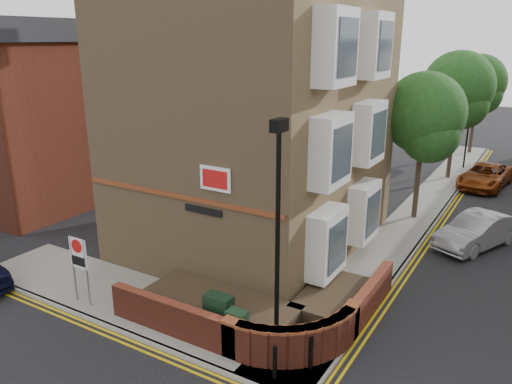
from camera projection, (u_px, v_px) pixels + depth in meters
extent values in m
plane|color=black|center=(200.00, 364.00, 13.05)|extent=(120.00, 120.00, 0.00)
cube|color=gray|center=(141.00, 303.00, 15.98)|extent=(13.00, 3.00, 0.12)
cube|color=gray|center=(424.00, 206.00, 25.16)|extent=(2.00, 32.00, 0.12)
cube|color=gray|center=(105.00, 325.00, 14.75)|extent=(13.00, 0.15, 0.12)
cube|color=gray|center=(444.00, 209.00, 24.67)|extent=(0.15, 32.00, 0.12)
cube|color=gold|center=(99.00, 330.00, 14.57)|extent=(13.00, 0.28, 0.01)
cube|color=gold|center=(450.00, 211.00, 24.56)|extent=(0.28, 32.00, 0.01)
cube|color=olive|center=(258.00, 106.00, 19.41)|extent=(8.00, 10.00, 11.00)
cube|color=brown|center=(178.00, 196.00, 15.97)|extent=(7.80, 0.06, 0.15)
cube|color=white|center=(215.00, 179.00, 14.99)|extent=(1.10, 0.05, 0.75)
cube|color=black|center=(203.00, 211.00, 15.56)|extent=(1.40, 0.04, 0.22)
cylinder|color=black|center=(277.00, 252.00, 12.33)|extent=(0.12, 0.12, 6.00)
cylinder|color=black|center=(276.00, 343.00, 13.10)|extent=(0.20, 0.20, 0.80)
cube|color=black|center=(279.00, 125.00, 11.39)|extent=(0.25, 0.50, 0.30)
cube|color=black|center=(219.00, 314.00, 14.05)|extent=(0.80, 0.45, 1.20)
cube|color=black|center=(237.00, 329.00, 13.43)|extent=(0.55, 0.40, 1.10)
cylinder|color=black|center=(275.00, 362.00, 12.23)|extent=(0.11, 0.11, 0.90)
cylinder|color=black|center=(311.00, 353.00, 12.59)|extent=(0.11, 0.11, 0.90)
cylinder|color=slate|center=(74.00, 269.00, 15.70)|extent=(0.06, 0.06, 2.20)
cylinder|color=slate|center=(87.00, 273.00, 15.41)|extent=(0.06, 0.06, 2.20)
cube|color=white|center=(78.00, 253.00, 15.38)|extent=(0.72, 0.04, 1.00)
cylinder|color=red|center=(77.00, 246.00, 15.28)|extent=(0.44, 0.02, 0.44)
cube|color=maroon|center=(59.00, 122.00, 25.78)|extent=(6.00, 10.00, 8.00)
cube|color=#26282D|center=(48.00, 31.00, 24.45)|extent=(6.40, 10.40, 1.00)
cylinder|color=#382B1E|center=(419.00, 170.00, 22.83)|extent=(0.24, 0.24, 4.55)
sphere|color=#174719|center=(424.00, 113.00, 22.06)|extent=(3.64, 3.64, 3.64)
sphere|color=#174719|center=(430.00, 134.00, 21.87)|extent=(2.60, 2.60, 2.60)
sphere|color=#174719|center=(419.00, 121.00, 22.67)|extent=(2.86, 2.86, 2.86)
cylinder|color=#382B1E|center=(452.00, 136.00, 29.31)|extent=(0.24, 0.24, 5.04)
sphere|color=#174719|center=(458.00, 86.00, 28.45)|extent=(4.03, 4.03, 4.03)
sphere|color=#174719|center=(463.00, 104.00, 28.29)|extent=(2.88, 2.88, 2.88)
sphere|color=#174719|center=(453.00, 94.00, 29.08)|extent=(3.17, 3.17, 3.17)
cylinder|color=#382B1E|center=(473.00, 120.00, 35.90)|extent=(0.24, 0.24, 4.76)
sphere|color=#174719|center=(478.00, 81.00, 35.09)|extent=(3.81, 3.81, 3.81)
sphere|color=#174719|center=(482.00, 95.00, 34.92)|extent=(2.72, 2.72, 2.72)
sphere|color=#174719|center=(474.00, 88.00, 35.71)|extent=(2.99, 2.99, 2.99)
cylinder|color=black|center=(466.00, 143.00, 31.84)|extent=(0.10, 0.10, 3.20)
imported|color=black|center=(470.00, 110.00, 31.22)|extent=(0.20, 0.16, 1.00)
imported|color=gray|center=(477.00, 231.00, 20.20)|extent=(3.03, 4.39, 1.37)
imported|color=maroon|center=(485.00, 176.00, 28.33)|extent=(2.79, 5.00, 1.32)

